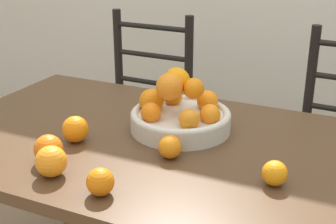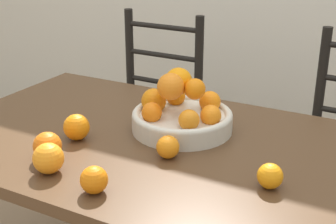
{
  "view_description": "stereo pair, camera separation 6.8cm",
  "coord_description": "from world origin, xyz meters",
  "px_view_note": "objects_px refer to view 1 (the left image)",
  "views": [
    {
      "loc": [
        0.51,
        -1.11,
        1.31
      ],
      "look_at": [
        -0.01,
        0.01,
        0.82
      ],
      "focal_mm": 50.0,
      "sensor_mm": 36.0,
      "label": 1
    },
    {
      "loc": [
        0.57,
        -1.08,
        1.31
      ],
      "look_at": [
        -0.01,
        0.01,
        0.82
      ],
      "focal_mm": 50.0,
      "sensor_mm": 36.0,
      "label": 2
    }
  ],
  "objects_px": {
    "orange_loose_5": "(51,161)",
    "fruit_bowl": "(180,113)",
    "orange_loose_2": "(48,149)",
    "chair_left": "(139,119)",
    "orange_loose_3": "(75,129)",
    "orange_loose_4": "(170,147)",
    "orange_loose_1": "(275,173)",
    "orange_loose_0": "(100,182)"
  },
  "relations": [
    {
      "from": "orange_loose_5",
      "to": "fruit_bowl",
      "type": "bearing_deg",
      "value": 66.33
    },
    {
      "from": "orange_loose_2",
      "to": "chair_left",
      "type": "xyz_separation_m",
      "value": [
        -0.23,
        0.92,
        -0.3
      ]
    },
    {
      "from": "orange_loose_3",
      "to": "orange_loose_5",
      "type": "relative_size",
      "value": 0.97
    },
    {
      "from": "fruit_bowl",
      "to": "orange_loose_3",
      "type": "height_order",
      "value": "fruit_bowl"
    },
    {
      "from": "orange_loose_4",
      "to": "orange_loose_5",
      "type": "bearing_deg",
      "value": -136.74
    },
    {
      "from": "orange_loose_1",
      "to": "orange_loose_0",
      "type": "bearing_deg",
      "value": -148.98
    },
    {
      "from": "orange_loose_2",
      "to": "orange_loose_4",
      "type": "relative_size",
      "value": 1.22
    },
    {
      "from": "fruit_bowl",
      "to": "orange_loose_5",
      "type": "relative_size",
      "value": 3.86
    },
    {
      "from": "orange_loose_2",
      "to": "chair_left",
      "type": "distance_m",
      "value": 0.99
    },
    {
      "from": "orange_loose_2",
      "to": "orange_loose_3",
      "type": "distance_m",
      "value": 0.14
    },
    {
      "from": "orange_loose_1",
      "to": "orange_loose_4",
      "type": "relative_size",
      "value": 0.99
    },
    {
      "from": "orange_loose_2",
      "to": "orange_loose_3",
      "type": "bearing_deg",
      "value": 94.52
    },
    {
      "from": "orange_loose_0",
      "to": "orange_loose_2",
      "type": "bearing_deg",
      "value": 159.25
    },
    {
      "from": "chair_left",
      "to": "orange_loose_2",
      "type": "bearing_deg",
      "value": -74.7
    },
    {
      "from": "orange_loose_2",
      "to": "chair_left",
      "type": "height_order",
      "value": "chair_left"
    },
    {
      "from": "orange_loose_2",
      "to": "orange_loose_5",
      "type": "relative_size",
      "value": 0.97
    },
    {
      "from": "orange_loose_1",
      "to": "orange_loose_3",
      "type": "relative_size",
      "value": 0.81
    },
    {
      "from": "fruit_bowl",
      "to": "orange_loose_4",
      "type": "relative_size",
      "value": 4.86
    },
    {
      "from": "orange_loose_2",
      "to": "orange_loose_5",
      "type": "height_order",
      "value": "orange_loose_5"
    },
    {
      "from": "orange_loose_3",
      "to": "orange_loose_4",
      "type": "relative_size",
      "value": 1.22
    },
    {
      "from": "fruit_bowl",
      "to": "orange_loose_1",
      "type": "height_order",
      "value": "fruit_bowl"
    },
    {
      "from": "orange_loose_3",
      "to": "orange_loose_4",
      "type": "xyz_separation_m",
      "value": [
        0.29,
        0.02,
        -0.01
      ]
    },
    {
      "from": "orange_loose_0",
      "to": "orange_loose_3",
      "type": "distance_m",
      "value": 0.31
    },
    {
      "from": "orange_loose_3",
      "to": "orange_loose_5",
      "type": "xyz_separation_m",
      "value": [
        0.06,
        -0.19,
        0.0
      ]
    },
    {
      "from": "orange_loose_4",
      "to": "orange_loose_5",
      "type": "relative_size",
      "value": 0.79
    },
    {
      "from": "orange_loose_2",
      "to": "orange_loose_4",
      "type": "bearing_deg",
      "value": 29.45
    },
    {
      "from": "orange_loose_0",
      "to": "orange_loose_4",
      "type": "bearing_deg",
      "value": 73.98
    },
    {
      "from": "orange_loose_1",
      "to": "orange_loose_4",
      "type": "xyz_separation_m",
      "value": [
        -0.29,
        0.02,
        0.0
      ]
    },
    {
      "from": "orange_loose_0",
      "to": "orange_loose_2",
      "type": "xyz_separation_m",
      "value": [
        -0.21,
        0.08,
        0.01
      ]
    },
    {
      "from": "orange_loose_0",
      "to": "orange_loose_5",
      "type": "distance_m",
      "value": 0.16
    },
    {
      "from": "orange_loose_0",
      "to": "orange_loose_2",
      "type": "distance_m",
      "value": 0.23
    },
    {
      "from": "orange_loose_5",
      "to": "chair_left",
      "type": "relative_size",
      "value": 0.08
    },
    {
      "from": "orange_loose_1",
      "to": "orange_loose_4",
      "type": "height_order",
      "value": "same"
    },
    {
      "from": "orange_loose_3",
      "to": "orange_loose_4",
      "type": "distance_m",
      "value": 0.29
    },
    {
      "from": "orange_loose_3",
      "to": "chair_left",
      "type": "height_order",
      "value": "chair_left"
    },
    {
      "from": "fruit_bowl",
      "to": "orange_loose_0",
      "type": "bearing_deg",
      "value": -92.15
    },
    {
      "from": "orange_loose_3",
      "to": "orange_loose_5",
      "type": "height_order",
      "value": "orange_loose_5"
    },
    {
      "from": "fruit_bowl",
      "to": "chair_left",
      "type": "distance_m",
      "value": 0.8
    },
    {
      "from": "orange_loose_2",
      "to": "fruit_bowl",
      "type": "bearing_deg",
      "value": 56.44
    },
    {
      "from": "orange_loose_1",
      "to": "orange_loose_2",
      "type": "xyz_separation_m",
      "value": [
        -0.57,
        -0.13,
        0.01
      ]
    },
    {
      "from": "orange_loose_4",
      "to": "fruit_bowl",
      "type": "bearing_deg",
      "value": 105.88
    },
    {
      "from": "orange_loose_4",
      "to": "orange_loose_0",
      "type": "bearing_deg",
      "value": -106.02
    }
  ]
}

